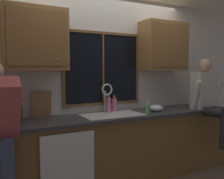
# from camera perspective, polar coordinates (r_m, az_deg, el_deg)

# --- Properties ---
(back_wall) EXTENTS (5.98, 0.12, 2.55)m
(back_wall) POSITION_cam_1_polar(r_m,az_deg,el_deg) (3.50, -1.88, 0.83)
(back_wall) COLOR silver
(back_wall) RESTS_ON floor
(window_glass) EXTENTS (1.10, 0.02, 0.95)m
(window_glass) POSITION_cam_1_polar(r_m,az_deg,el_deg) (3.41, -2.18, 4.93)
(window_glass) COLOR black
(window_frame_top) EXTENTS (1.17, 0.02, 0.04)m
(window_frame_top) POSITION_cam_1_polar(r_m,az_deg,el_deg) (3.44, -2.13, 13.15)
(window_frame_top) COLOR brown
(window_frame_bottom) EXTENTS (1.17, 0.02, 0.04)m
(window_frame_bottom) POSITION_cam_1_polar(r_m,az_deg,el_deg) (3.44, -2.08, -3.31)
(window_frame_bottom) COLOR brown
(window_frame_left) EXTENTS (0.03, 0.02, 0.95)m
(window_frame_left) POSITION_cam_1_polar(r_m,az_deg,el_deg) (3.20, -11.34, 4.86)
(window_frame_left) COLOR brown
(window_frame_right) EXTENTS (0.03, 0.02, 0.95)m
(window_frame_right) POSITION_cam_1_polar(r_m,az_deg,el_deg) (3.68, 5.92, 4.88)
(window_frame_right) COLOR brown
(window_mullion_center) EXTENTS (0.02, 0.02, 0.95)m
(window_mullion_center) POSITION_cam_1_polar(r_m,az_deg,el_deg) (3.40, -2.09, 4.93)
(window_mullion_center) COLOR brown
(lower_cabinet_run) EXTENTS (3.58, 0.58, 0.88)m
(lower_cabinet_run) POSITION_cam_1_polar(r_m,az_deg,el_deg) (3.36, 0.83, -13.89)
(lower_cabinet_run) COLOR brown
(lower_cabinet_run) RESTS_ON floor
(countertop) EXTENTS (3.64, 0.62, 0.04)m
(countertop) POSITION_cam_1_polar(r_m,az_deg,el_deg) (3.23, 1.01, -6.22)
(countertop) COLOR #38383D
(countertop) RESTS_ON lower_cabinet_run
(dishwasher_front) EXTENTS (0.60, 0.02, 0.74)m
(dishwasher_front) POSITION_cam_1_polar(r_m,az_deg,el_deg) (2.80, -10.20, -17.44)
(dishwasher_front) COLOR white
(upper_cabinet_left) EXTENTS (0.72, 0.36, 0.72)m
(upper_cabinet_left) POSITION_cam_1_polar(r_m,az_deg,el_deg) (2.99, -17.61, 11.20)
(upper_cabinet_left) COLOR olive
(upper_cabinet_right) EXTENTS (0.72, 0.36, 0.72)m
(upper_cabinet_right) POSITION_cam_1_polar(r_m,az_deg,el_deg) (3.80, 12.01, 9.86)
(upper_cabinet_right) COLOR olive
(sink) EXTENTS (0.80, 0.46, 0.21)m
(sink) POSITION_cam_1_polar(r_m,az_deg,el_deg) (3.23, 0.11, -7.63)
(sink) COLOR silver
(sink) RESTS_ON lower_cabinet_run
(faucet) EXTENTS (0.18, 0.09, 0.40)m
(faucet) POSITION_cam_1_polar(r_m,az_deg,el_deg) (3.33, -1.22, -1.12)
(faucet) COLOR silver
(faucet) RESTS_ON countertop
(person_sitting_on_counter) EXTENTS (0.54, 0.60, 1.26)m
(person_sitting_on_counter) POSITION_cam_1_polar(r_m,az_deg,el_deg) (3.91, 21.90, -1.63)
(person_sitting_on_counter) COLOR #262628
(person_sitting_on_counter) RESTS_ON countertop
(knife_block) EXTENTS (0.12, 0.18, 0.32)m
(knife_block) POSITION_cam_1_polar(r_m,az_deg,el_deg) (2.97, -21.57, -4.97)
(knife_block) COLOR brown
(knife_block) RESTS_ON countertop
(cutting_board) EXTENTS (0.24, 0.09, 0.33)m
(cutting_board) POSITION_cam_1_polar(r_m,az_deg,el_deg) (3.09, -16.29, -3.39)
(cutting_board) COLOR #997047
(cutting_board) RESTS_ON countertop
(mixing_bowl) EXTENTS (0.20, 0.20, 0.10)m
(mixing_bowl) POSITION_cam_1_polar(r_m,az_deg,el_deg) (3.51, 10.33, -4.32)
(mixing_bowl) COLOR silver
(mixing_bowl) RESTS_ON countertop
(soap_dispenser) EXTENTS (0.06, 0.07, 0.18)m
(soap_dispenser) POSITION_cam_1_polar(r_m,az_deg,el_deg) (3.28, 8.43, -4.49)
(soap_dispenser) COLOR #59A566
(soap_dispenser) RESTS_ON countertop
(bottle_green_glass) EXTENTS (0.07, 0.07, 0.24)m
(bottle_green_glass) POSITION_cam_1_polar(r_m,az_deg,el_deg) (3.45, 0.50, -3.54)
(bottle_green_glass) COLOR pink
(bottle_green_glass) RESTS_ON countertop
(bottle_tall_clear) EXTENTS (0.06, 0.06, 0.27)m
(bottle_tall_clear) POSITION_cam_1_polar(r_m,az_deg,el_deg) (3.35, -0.80, -3.57)
(bottle_tall_clear) COLOR pink
(bottle_tall_clear) RESTS_ON countertop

